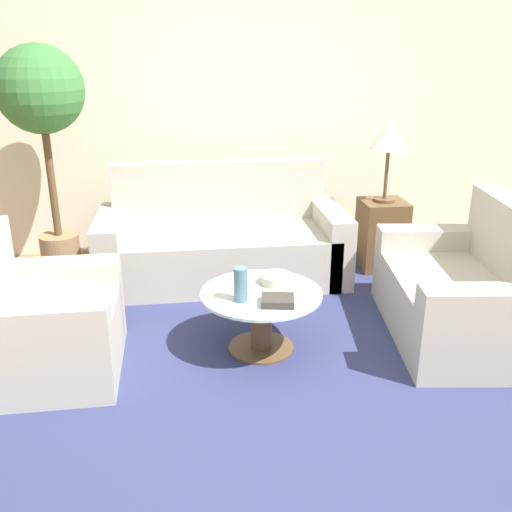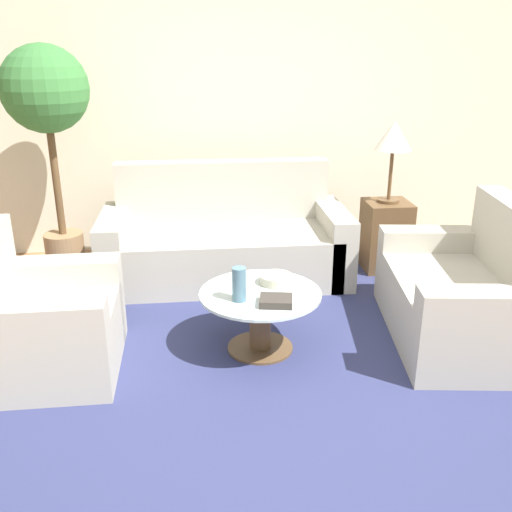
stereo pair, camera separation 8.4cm
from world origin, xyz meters
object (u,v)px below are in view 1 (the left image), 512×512
Objects in this scene: armchair at (37,328)px; book_stack at (278,301)px; sofa_main at (222,243)px; coffee_table at (261,313)px; table_lamp at (389,138)px; loveseat at (468,295)px; potted_plant at (42,110)px; bowl at (276,279)px; vase at (241,284)px.

armchair is 1.42m from book_stack.
sofa_main is at bearing -41.51° from armchair.
coffee_table is 1.98m from table_lamp.
table_lamp is (-0.15, 1.26, 0.84)m from loveseat.
potted_plant is 8.95× the size of bowl.
vase is at bearing -137.69° from bowl.
sofa_main is at bearing -6.82° from potted_plant.
vase reaches higher than bowl.
table_lamp is at bearing 46.06° from bowl.
vase is at bearing -91.38° from armchair.
potted_plant is (-0.15, 1.53, 1.09)m from armchair.
coffee_table is at bearing -81.81° from loveseat.
sofa_main is 2.60× the size of coffee_table.
book_stack is (0.22, -1.47, 0.13)m from sofa_main.
coffee_table is at bearing -86.84° from armchair.
coffee_table is 0.41× the size of potted_plant.
book_stack is at bearing -81.47° from sofa_main.
table_lamp is 2.00m from book_stack.
potted_plant is at bearing 173.18° from sofa_main.
vase is at bearing -134.60° from table_lamp.
potted_plant is (-1.35, 0.16, 1.08)m from sofa_main.
potted_plant is 2.29m from bowl.
loveseat is 6.74× the size of bowl.
sofa_main is at bearing 96.54° from coffee_table.
potted_plant is (-2.88, 1.42, 1.08)m from loveseat.
table_lamp reaches higher than loveseat.
sofa_main reaches higher than coffee_table.
table_lamp is (1.23, 1.29, 0.87)m from coffee_table.
potted_plant reaches higher than coffee_table.
potted_plant is at bearing 131.10° from vase.
coffee_table is (-1.39, -0.03, -0.03)m from loveseat.
coffee_table is 1.14× the size of table_lamp.
armchair is 0.63× the size of loveseat.
coffee_table is at bearing -133.76° from table_lamp.
potted_plant is at bearing 143.54° from book_stack.
potted_plant is (-1.49, 1.45, 1.11)m from coffee_table.
bowl is at bearing -39.34° from potted_plant.
book_stack is (1.41, -0.10, 0.14)m from armchair.
armchair is (-1.19, -1.37, -0.00)m from sofa_main.
book_stack is at bearing -20.26° from vase.
coffee_table is at bearing -132.16° from bowl.
bowl is (-1.27, 0.10, 0.14)m from loveseat.
table_lamp is at bearing 45.40° from vase.
loveseat is 3.39m from potted_plant.
table_lamp is 2.05m from vase.
armchair is 3.04m from table_lamp.
loveseat is at bearing 1.06° from coffee_table.
sofa_main is 1.42× the size of loveseat.
armchair is at bearing -151.91° from table_lamp.
vase is (-1.37, -1.39, -0.62)m from table_lamp.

